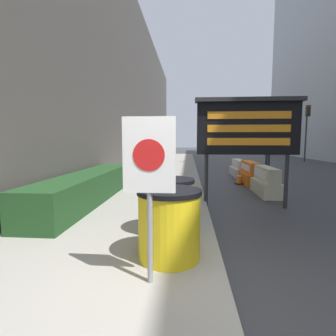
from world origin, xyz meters
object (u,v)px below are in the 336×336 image
Objects in this scene: barrel_drum_foreground at (169,224)px; traffic_light_near_curb at (206,129)px; message_board at (248,127)px; traffic_cone_mid at (256,173)px; traffic_cone_near at (236,167)px; traffic_light_far_side at (307,122)px; barrel_drum_middle at (169,206)px; traffic_cone_far at (239,177)px; jersey_barrier_cream at (266,183)px; pedestrian_worker at (268,151)px; jersey_barrier_white at (239,169)px; warning_sign at (149,169)px; jersey_barrier_orange_near at (250,174)px.

traffic_light_near_curb reaches higher than barrel_drum_foreground.
traffic_cone_mid is at bearing 72.75° from message_board.
barrel_drum_foreground is 0.27× the size of traffic_light_near_curb.
traffic_light_far_side is at bearing 46.91° from traffic_cone_near.
traffic_cone_mid is (3.26, 7.20, -0.31)m from barrel_drum_middle.
barrel_drum_foreground reaches higher than traffic_cone_mid.
message_board is at bearing -98.33° from traffic_cone_far.
message_board is 1.65× the size of jersey_barrier_cream.
traffic_light_near_curb is 4.39m from pedestrian_worker.
barrel_drum_foreground reaches higher than jersey_barrier_cream.
traffic_cone_near is (0.11, 1.50, -0.06)m from jersey_barrier_white.
traffic_cone_mid is 1.13× the size of traffic_cone_far.
message_board reaches higher than warning_sign.
pedestrian_worker is at bearing -26.66° from traffic_light_near_curb.
message_board is at bearing 63.21° from barrel_drum_foreground.
warning_sign reaches higher than barrel_drum_middle.
warning_sign reaches higher than barrel_drum_foreground.
jersey_barrier_cream is at bearing -90.00° from jersey_barrier_white.
pedestrian_worker is (5.15, 13.28, 0.44)m from barrel_drum_foreground.
barrel_drum_middle is at bearing -114.38° from traffic_cone_mid.
traffic_cone_mid is 1.45m from traffic_cone_far.
traffic_light_near_curb is 1.93× the size of pedestrian_worker.
traffic_cone_far is (-0.45, 2.03, -0.11)m from jersey_barrier_cream.
traffic_cone_near is at bearing 75.68° from barrel_drum_foreground.
jersey_barrier_cream is at bearing 58.88° from message_board.
barrel_drum_foreground is 0.34× the size of message_board.
jersey_barrier_cream is 2.88× the size of traffic_cone_near.
jersey_barrier_orange_near is (-0.00, 2.15, -0.00)m from jersey_barrier_cream.
barrel_drum_middle is 14.40m from traffic_light_near_curb.
warning_sign is 4.48m from message_board.
barrel_drum_middle is at bearing -126.17° from message_board.
message_board is at bearing -99.18° from jersey_barrier_white.
traffic_light_near_curb is (-0.27, 11.75, 0.48)m from message_board.
traffic_cone_near is at bearing 81.97° from traffic_cone_far.
traffic_cone_far is (2.25, 7.04, -0.34)m from barrel_drum_foreground.
traffic_light_far_side is 6.78m from pedestrian_worker.
traffic_light_far_side is (6.76, 8.61, 2.83)m from jersey_barrier_white.
barrel_drum_middle is at bearing 86.65° from warning_sign.
barrel_drum_middle is 1.77m from warning_sign.
warning_sign is at bearing -163.88° from pedestrian_worker.
warning_sign reaches higher than jersey_barrier_orange_near.
traffic_light_far_side reaches higher than warning_sign.
barrel_drum_foreground is at bearing -107.69° from traffic_cone_far.
pedestrian_worker reaches higher than jersey_barrier_cream.
barrel_drum_foreground is 8.76m from traffic_cone_mid.
barrel_drum_foreground reaches higher than traffic_cone_near.
traffic_light_far_side is at bearing 20.16° from traffic_light_near_curb.
traffic_cone_far is 0.16× the size of traffic_light_near_curb.
warning_sign is at bearing -116.86° from jersey_barrier_cream.
jersey_barrier_white is at bearing -128.12° from traffic_light_far_side.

